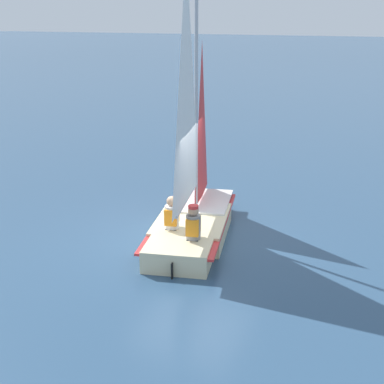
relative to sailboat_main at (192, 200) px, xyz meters
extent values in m
plane|color=#2D4C6B|center=(-0.01, 0.04, -0.89)|extent=(260.00, 260.00, 0.00)
cube|color=beige|center=(-0.01, 0.04, -0.66)|extent=(2.07, 2.55, 0.45)
cube|color=beige|center=(-0.43, 1.56, -0.66)|extent=(1.06, 1.12, 0.45)
cube|color=beige|center=(0.41, -1.48, -0.66)|extent=(1.51, 1.24, 0.45)
cube|color=red|center=(-0.01, 0.04, -0.52)|extent=(2.55, 4.23, 0.05)
cube|color=silver|center=(-0.31, 1.12, -0.42)|extent=(1.85, 2.13, 0.04)
cylinder|color=#B7B7BC|center=(-0.15, 0.53, 2.39)|extent=(0.08, 0.08, 5.66)
cylinder|color=#B7B7BC|center=(0.15, -0.53, 0.20)|extent=(0.65, 2.14, 0.07)
pyramid|color=white|center=(0.15, -0.53, 2.67)|extent=(0.61, 2.03, 4.87)
pyramid|color=red|center=(-0.35, 1.26, 1.51)|extent=(0.41, 1.33, 3.70)
cube|color=black|center=(0.55, -1.98, -0.73)|extent=(0.05, 0.09, 0.32)
cube|color=black|center=(-0.12, -0.71, -0.66)|extent=(0.31, 0.33, 0.45)
cylinder|color=white|center=(-0.12, -0.71, -0.19)|extent=(0.37, 0.37, 0.50)
cube|color=orange|center=(-0.12, -0.71, -0.16)|extent=(0.34, 0.40, 0.35)
sphere|color=tan|center=(-0.12, -0.71, 0.16)|extent=(0.22, 0.22, 0.22)
cube|color=black|center=(0.53, -1.02, -0.66)|extent=(0.31, 0.33, 0.45)
cylinder|color=gray|center=(0.53, -1.02, -0.19)|extent=(0.37, 0.37, 0.50)
cube|color=orange|center=(0.53, -1.02, -0.16)|extent=(0.34, 0.40, 0.35)
sphere|color=tan|center=(0.53, -1.02, 0.16)|extent=(0.22, 0.22, 0.22)
cylinder|color=red|center=(0.53, -1.02, 0.25)|extent=(0.26, 0.26, 0.06)
camera|label=1|loc=(4.86, -10.05, 3.86)|focal=50.00mm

